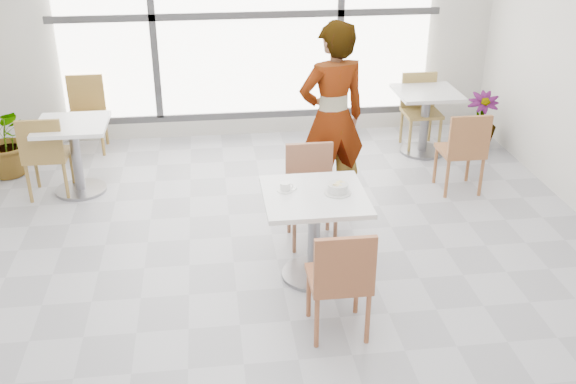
{
  "coord_description": "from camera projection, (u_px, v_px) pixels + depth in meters",
  "views": [
    {
      "loc": [
        -0.52,
        -4.43,
        3.02
      ],
      "look_at": [
        0.0,
        -0.3,
        1.0
      ],
      "focal_mm": 41.48,
      "sensor_mm": 36.0,
      "label": 1
    }
  ],
  "objects": [
    {
      "name": "bg_chair_right_far",
      "position": [
        420.0,
        105.0,
        7.89
      ],
      "size": [
        0.42,
        0.42,
        0.87
      ],
      "color": "olive",
      "rests_on": "ground"
    },
    {
      "name": "bg_chair_right_near",
      "position": [
        464.0,
        147.0,
        6.69
      ],
      "size": [
        0.42,
        0.42,
        0.87
      ],
      "rotation": [
        0.0,
        0.0,
        3.14
      ],
      "color": "#995F37",
      "rests_on": "ground"
    },
    {
      "name": "main_table",
      "position": [
        314.0,
        220.0,
        5.26
      ],
      "size": [
        0.8,
        0.8,
        0.75
      ],
      "color": "white",
      "rests_on": "ground"
    },
    {
      "name": "plant_left",
      "position": [
        7.0,
        140.0,
        7.14
      ],
      "size": [
        0.89,
        0.83,
        0.82
      ],
      "primitive_type": "imported",
      "rotation": [
        0.0,
        0.0,
        -0.3
      ],
      "color": "#588C43",
      "rests_on": "ground"
    },
    {
      "name": "bg_chair_left_near",
      "position": [
        45.0,
        152.0,
        6.59
      ],
      "size": [
        0.42,
        0.42,
        0.87
      ],
      "rotation": [
        0.0,
        0.0,
        3.14
      ],
      "color": "olive",
      "rests_on": "ground"
    },
    {
      "name": "oatmeal_bowl",
      "position": [
        338.0,
        188.0,
        5.16
      ],
      "size": [
        0.21,
        0.21,
        0.1
      ],
      "color": "silver",
      "rests_on": "main_table"
    },
    {
      "name": "bg_chair_left_far",
      "position": [
        86.0,
        108.0,
        7.8
      ],
      "size": [
        0.42,
        0.42,
        0.87
      ],
      "color": "#A47B3A",
      "rests_on": "ground"
    },
    {
      "name": "floor",
      "position": [
        283.0,
        288.0,
        5.33
      ],
      "size": [
        7.0,
        7.0,
        0.0
      ],
      "primitive_type": "plane",
      "color": "#9E9EA5",
      "rests_on": "ground"
    },
    {
      "name": "wall_back",
      "position": [
        247.0,
        14.0,
        7.8
      ],
      "size": [
        6.0,
        0.0,
        6.0
      ],
      "primitive_type": "plane",
      "rotation": [
        1.57,
        0.0,
        0.0
      ],
      "color": "silver",
      "rests_on": "ground"
    },
    {
      "name": "bg_table_right",
      "position": [
        425.0,
        113.0,
        7.68
      ],
      "size": [
        0.7,
        0.7,
        0.75
      ],
      "color": "silver",
      "rests_on": "ground"
    },
    {
      "name": "coffee_cup",
      "position": [
        285.0,
        187.0,
        5.2
      ],
      "size": [
        0.16,
        0.13,
        0.07
      ],
      "color": "white",
      "rests_on": "main_table"
    },
    {
      "name": "chair_far",
      "position": [
        311.0,
        187.0,
        5.87
      ],
      "size": [
        0.42,
        0.42,
        0.87
      ],
      "color": "#965F44",
      "rests_on": "ground"
    },
    {
      "name": "window",
      "position": [
        248.0,
        15.0,
        7.74
      ],
      "size": [
        4.6,
        0.07,
        2.52
      ],
      "color": "white",
      "rests_on": "ground"
    },
    {
      "name": "plant_right",
      "position": [
        481.0,
        120.0,
        7.92
      ],
      "size": [
        0.47,
        0.47,
        0.66
      ],
      "primitive_type": "imported",
      "rotation": [
        0.0,
        0.0,
        -0.33
      ],
      "color": "#437442",
      "rests_on": "ground"
    },
    {
      "name": "person",
      "position": [
        332.0,
        119.0,
        6.22
      ],
      "size": [
        0.76,
        0.59,
        1.84
      ],
      "primitive_type": "imported",
      "rotation": [
        0.0,
        0.0,
        3.39
      ],
      "color": "black",
      "rests_on": "ground"
    },
    {
      "name": "chair_near",
      "position": [
        341.0,
        277.0,
        4.56
      ],
      "size": [
        0.42,
        0.42,
        0.87
      ],
      "rotation": [
        0.0,
        0.0,
        3.14
      ],
      "color": "#9D5938",
      "rests_on": "ground"
    },
    {
      "name": "bg_table_left",
      "position": [
        75.0,
        148.0,
        6.73
      ],
      "size": [
        0.7,
        0.7,
        0.75
      ],
      "color": "white",
      "rests_on": "ground"
    }
  ]
}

